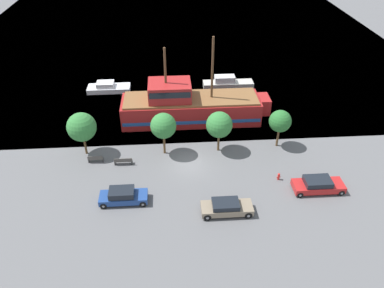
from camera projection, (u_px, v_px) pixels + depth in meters
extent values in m
plane|color=#5B5B5E|center=(190.00, 164.00, 39.64)|extent=(160.00, 160.00, 0.00)
plane|color=slate|center=(176.00, 32.00, 75.78)|extent=(80.00, 80.00, 0.00)
cube|color=#A31E1E|center=(191.00, 110.00, 46.43)|extent=(16.91, 4.80, 2.85)
cube|color=#234C93|center=(191.00, 113.00, 46.67)|extent=(16.57, 4.88, 0.45)
cube|color=#A31E1E|center=(263.00, 104.00, 46.70)|extent=(1.40, 2.64, 1.99)
cube|color=brown|center=(191.00, 98.00, 45.55)|extent=(16.23, 4.41, 0.25)
cube|color=#A31E1E|center=(170.00, 91.00, 44.75)|extent=(5.07, 3.84, 2.07)
cube|color=black|center=(170.00, 88.00, 44.57)|extent=(4.82, 3.90, 0.75)
cylinder|color=#4C331E|center=(212.00, 68.00, 43.50)|extent=(0.28, 0.28, 7.49)
cylinder|color=#4C331E|center=(165.00, 74.00, 43.51)|extent=(0.28, 0.28, 6.36)
cube|color=silver|center=(109.00, 89.00, 53.66)|extent=(6.00, 2.33, 0.71)
cube|color=silver|center=(105.00, 84.00, 53.25)|extent=(2.40, 1.81, 0.66)
cube|color=black|center=(110.00, 84.00, 53.29)|extent=(0.12, 1.63, 0.53)
cube|color=#B7B2A8|center=(228.00, 85.00, 54.49)|extent=(7.23, 1.93, 0.90)
cube|color=silver|center=(225.00, 79.00, 53.94)|extent=(2.89, 1.50, 0.92)
cube|color=black|center=(231.00, 79.00, 53.99)|extent=(0.12, 1.35, 0.74)
cube|color=navy|center=(124.00, 197.00, 34.65)|extent=(4.43, 1.72, 0.58)
cube|color=black|center=(122.00, 193.00, 34.30)|extent=(2.30, 1.54, 0.61)
cylinder|color=black|center=(143.00, 204.00, 34.24)|extent=(0.61, 0.22, 0.61)
cylinder|color=gray|center=(143.00, 204.00, 34.24)|extent=(0.23, 0.25, 0.23)
cylinder|color=black|center=(143.00, 193.00, 35.50)|extent=(0.61, 0.22, 0.61)
cylinder|color=gray|center=(143.00, 193.00, 35.50)|extent=(0.23, 0.25, 0.23)
cylinder|color=black|center=(103.00, 206.00, 34.04)|extent=(0.61, 0.22, 0.61)
cylinder|color=gray|center=(103.00, 206.00, 34.04)|extent=(0.23, 0.25, 0.23)
cylinder|color=black|center=(106.00, 194.00, 35.30)|extent=(0.61, 0.22, 0.61)
cylinder|color=gray|center=(106.00, 194.00, 35.30)|extent=(0.23, 0.25, 0.23)
cube|color=#7F705B|center=(227.00, 208.00, 33.43)|extent=(4.60, 1.75, 0.58)
cube|color=black|center=(226.00, 204.00, 33.13)|extent=(2.39, 1.57, 0.46)
cylinder|color=black|center=(248.00, 215.00, 33.01)|extent=(0.69, 0.22, 0.69)
cylinder|color=gray|center=(248.00, 215.00, 33.01)|extent=(0.26, 0.25, 0.26)
cylinder|color=black|center=(245.00, 203.00, 34.30)|extent=(0.69, 0.22, 0.69)
cylinder|color=gray|center=(245.00, 203.00, 34.30)|extent=(0.26, 0.25, 0.26)
cylinder|color=black|center=(207.00, 217.00, 32.80)|extent=(0.69, 0.22, 0.69)
cylinder|color=gray|center=(207.00, 217.00, 32.80)|extent=(0.26, 0.25, 0.26)
cylinder|color=black|center=(206.00, 205.00, 34.09)|extent=(0.69, 0.22, 0.69)
cylinder|color=gray|center=(206.00, 205.00, 34.09)|extent=(0.26, 0.25, 0.26)
cube|color=#B21E1E|center=(318.00, 186.00, 35.94)|extent=(4.86, 1.89, 0.62)
cube|color=black|center=(318.00, 181.00, 35.60)|extent=(2.53, 1.70, 0.53)
cylinder|color=black|center=(341.00, 193.00, 35.49)|extent=(0.61, 0.22, 0.61)
cylinder|color=gray|center=(341.00, 193.00, 35.49)|extent=(0.23, 0.25, 0.23)
cylinder|color=black|center=(334.00, 181.00, 36.89)|extent=(0.61, 0.22, 0.61)
cylinder|color=gray|center=(334.00, 181.00, 36.89)|extent=(0.23, 0.25, 0.23)
cylinder|color=black|center=(300.00, 195.00, 35.26)|extent=(0.61, 0.22, 0.61)
cylinder|color=gray|center=(300.00, 195.00, 35.26)|extent=(0.23, 0.25, 0.23)
cylinder|color=black|center=(295.00, 183.00, 36.66)|extent=(0.61, 0.22, 0.61)
cylinder|color=gray|center=(295.00, 183.00, 36.66)|extent=(0.23, 0.25, 0.23)
cylinder|color=red|center=(278.00, 177.00, 37.42)|extent=(0.22, 0.22, 0.56)
sphere|color=red|center=(279.00, 174.00, 37.21)|extent=(0.25, 0.25, 0.25)
cylinder|color=red|center=(277.00, 177.00, 37.39)|extent=(0.10, 0.09, 0.09)
cylinder|color=red|center=(280.00, 177.00, 37.41)|extent=(0.10, 0.09, 0.09)
cube|color=#4C4742|center=(123.00, 161.00, 39.43)|extent=(1.90, 0.45, 0.05)
cube|color=#4C4742|center=(123.00, 160.00, 39.14)|extent=(1.90, 0.06, 0.40)
cube|color=#2D2D2D|center=(115.00, 163.00, 39.50)|extent=(0.12, 0.36, 0.40)
cube|color=#2D2D2D|center=(132.00, 162.00, 39.60)|extent=(0.12, 0.36, 0.40)
cube|color=#4C4742|center=(96.00, 159.00, 39.75)|extent=(1.58, 0.45, 0.05)
cube|color=#4C4742|center=(95.00, 158.00, 39.46)|extent=(1.58, 0.06, 0.40)
cube|color=#2D2D2D|center=(89.00, 160.00, 39.84)|extent=(0.12, 0.36, 0.40)
cube|color=#2D2D2D|center=(103.00, 160.00, 39.92)|extent=(0.12, 0.36, 0.40)
cylinder|color=brown|center=(85.00, 145.00, 40.68)|extent=(0.24, 0.24, 2.08)
sphere|color=#337A38|center=(82.00, 127.00, 39.34)|extent=(3.11, 3.11, 3.11)
cylinder|color=brown|center=(164.00, 144.00, 40.66)|extent=(0.24, 0.24, 2.34)
sphere|color=#337A38|center=(163.00, 126.00, 39.33)|extent=(2.75, 2.75, 2.75)
cylinder|color=brown|center=(218.00, 142.00, 41.18)|extent=(0.24, 0.24, 2.09)
sphere|color=#337A38|center=(219.00, 125.00, 39.90)|extent=(2.85, 2.85, 2.85)
cylinder|color=brown|center=(278.00, 137.00, 41.89)|extent=(0.24, 0.24, 2.18)
sphere|color=#286B2D|center=(280.00, 121.00, 40.68)|extent=(2.44, 2.44, 2.44)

